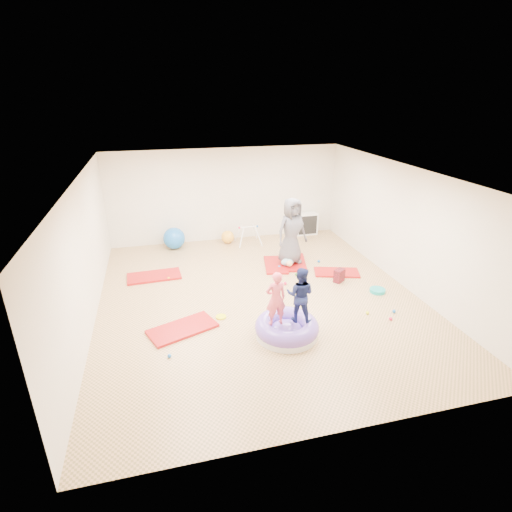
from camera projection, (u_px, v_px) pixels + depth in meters
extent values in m
cube|color=tan|center=(259.00, 297.00, 9.05)|extent=(7.00, 8.00, 0.01)
cube|color=white|center=(260.00, 174.00, 7.96)|extent=(7.00, 8.00, 0.01)
cube|color=silver|center=(226.00, 195.00, 12.08)|extent=(7.00, 0.01, 2.80)
cube|color=silver|center=(341.00, 349.00, 4.93)|extent=(7.00, 0.01, 2.80)
cube|color=silver|center=(85.00, 255.00, 7.71)|extent=(0.01, 8.00, 2.80)
cube|color=silver|center=(404.00, 227.00, 9.30)|extent=(0.01, 8.00, 2.80)
cube|color=maroon|center=(183.00, 329.00, 7.82)|extent=(1.45, 1.08, 0.05)
cube|color=maroon|center=(154.00, 276.00, 10.02)|extent=(1.34, 0.72, 0.05)
cube|color=maroon|center=(276.00, 265.00, 10.67)|extent=(0.79, 1.24, 0.05)
cube|color=maroon|center=(337.00, 272.00, 10.23)|extent=(1.24, 0.87, 0.05)
cube|color=maroon|center=(294.00, 262.00, 10.83)|extent=(0.88, 1.32, 0.05)
cylinder|color=silver|center=(287.00, 332.00, 7.64)|extent=(1.19, 1.19, 0.13)
torus|color=#694ABA|center=(287.00, 327.00, 7.59)|extent=(1.23, 1.23, 0.33)
ellipsoid|color=#694ABA|center=(287.00, 330.00, 7.62)|extent=(0.65, 0.65, 0.29)
imported|color=#F4556A|center=(276.00, 296.00, 7.25)|extent=(0.40, 0.28, 1.07)
imported|color=navy|center=(300.00, 292.00, 7.36)|extent=(0.66, 0.62, 1.09)
imported|color=#525159|center=(292.00, 231.00, 10.43)|extent=(0.98, 0.77, 1.77)
ellipsoid|color=#8DB7C8|center=(287.00, 262.00, 10.53)|extent=(0.35, 0.22, 0.20)
sphere|color=#EFBF7D|center=(289.00, 263.00, 10.38)|extent=(0.16, 0.16, 0.16)
sphere|color=yellow|center=(367.00, 313.00, 8.36)|extent=(0.07, 0.07, 0.07)
sphere|color=blue|center=(279.00, 267.00, 10.52)|extent=(0.07, 0.07, 0.07)
sphere|color=#35832A|center=(296.00, 274.00, 10.09)|extent=(0.07, 0.07, 0.07)
sphere|color=#E31444|center=(391.00, 319.00, 8.14)|extent=(0.07, 0.07, 0.07)
sphere|color=blue|center=(394.00, 311.00, 8.42)|extent=(0.07, 0.07, 0.07)
sphere|color=#35832A|center=(280.00, 287.00, 9.46)|extent=(0.07, 0.07, 0.07)
sphere|color=blue|center=(169.00, 356.00, 7.01)|extent=(0.07, 0.07, 0.07)
sphere|color=#E31444|center=(285.00, 283.00, 9.63)|extent=(0.07, 0.07, 0.07)
sphere|color=yellow|center=(169.00, 279.00, 9.87)|extent=(0.07, 0.07, 0.07)
sphere|color=blue|center=(319.00, 261.00, 10.86)|extent=(0.07, 0.07, 0.07)
sphere|color=blue|center=(174.00, 238.00, 11.72)|extent=(0.64, 0.64, 0.64)
sphere|color=yellow|center=(228.00, 237.00, 12.18)|extent=(0.39, 0.39, 0.39)
cylinder|color=white|center=(242.00, 238.00, 11.77)|extent=(0.21, 0.22, 0.56)
cylinder|color=white|center=(238.00, 233.00, 12.20)|extent=(0.21, 0.22, 0.56)
cylinder|color=white|center=(259.00, 237.00, 11.89)|extent=(0.21, 0.22, 0.56)
cylinder|color=white|center=(255.00, 232.00, 12.32)|extent=(0.21, 0.22, 0.56)
cylinder|color=white|center=(248.00, 227.00, 11.95)|extent=(0.55, 0.03, 0.03)
sphere|color=#E31444|center=(239.00, 228.00, 11.89)|extent=(0.07, 0.07, 0.07)
sphere|color=blue|center=(257.00, 226.00, 12.01)|extent=(0.07, 0.07, 0.07)
cube|color=white|center=(306.00, 224.00, 12.89)|extent=(0.70, 0.34, 0.70)
cube|color=black|center=(308.00, 225.00, 12.74)|extent=(0.60, 0.02, 0.60)
cube|color=white|center=(307.00, 224.00, 12.84)|extent=(0.02, 0.24, 0.62)
cube|color=white|center=(307.00, 224.00, 12.84)|extent=(0.62, 0.24, 0.02)
cylinder|color=#119A98|center=(377.00, 290.00, 9.28)|extent=(0.36, 0.36, 0.08)
cube|color=maroon|center=(339.00, 276.00, 9.74)|extent=(0.33, 0.30, 0.32)
cylinder|color=yellow|center=(221.00, 317.00, 8.25)|extent=(0.22, 0.22, 0.03)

